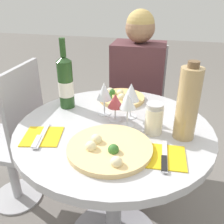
{
  "coord_description": "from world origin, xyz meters",
  "views": [
    {
      "loc": [
        0.21,
        -0.92,
        1.31
      ],
      "look_at": [
        0.0,
        -0.06,
        0.85
      ],
      "focal_mm": 40.0,
      "sensor_mm": 36.0,
      "label": 1
    }
  ],
  "objects": [
    {
      "name": "wine_bottle",
      "position": [
        -0.28,
        0.14,
        0.88
      ],
      "size": [
        0.08,
        0.08,
        0.34
      ],
      "color": "#23471E",
      "rests_on": "dining_table"
    },
    {
      "name": "dining_table",
      "position": [
        0.0,
        0.0,
        0.57
      ],
      "size": [
        0.86,
        0.86,
        0.75
      ],
      "color": "gray",
      "rests_on": "ground_plane"
    },
    {
      "name": "seated_diner",
      "position": [
        0.01,
        0.6,
        0.53
      ],
      "size": [
        0.34,
        0.48,
        1.18
      ],
      "rotation": [
        0.0,
        0.0,
        3.14
      ],
      "color": "#512D33",
      "rests_on": "ground_plane"
    },
    {
      "name": "pizza_small_far",
      "position": [
        -0.03,
        0.29,
        0.77
      ],
      "size": [
        0.24,
        0.24,
        0.05
      ],
      "color": "#DBB26B",
      "rests_on": "dining_table"
    },
    {
      "name": "wine_glass_front_right",
      "position": [
        0.05,
        0.02,
        0.87
      ],
      "size": [
        0.07,
        0.07,
        0.15
      ],
      "color": "silver",
      "rests_on": "dining_table"
    },
    {
      "name": "chair_behind_diner",
      "position": [
        0.01,
        0.75,
        0.46
      ],
      "size": [
        0.36,
        0.36,
        0.94
      ],
      "rotation": [
        0.0,
        0.0,
        3.14
      ],
      "color": "#ADADB2",
      "rests_on": "ground_plane"
    },
    {
      "name": "place_setting_right",
      "position": [
        0.23,
        -0.17,
        0.76
      ],
      "size": [
        0.16,
        0.19,
        0.01
      ],
      "color": "gold",
      "rests_on": "dining_table"
    },
    {
      "name": "tall_carafe",
      "position": [
        0.29,
        -0.01,
        0.9
      ],
      "size": [
        0.09,
        0.09,
        0.31
      ],
      "color": "tan",
      "rests_on": "dining_table"
    },
    {
      "name": "pizza_large",
      "position": [
        0.02,
        -0.18,
        0.77
      ],
      "size": [
        0.32,
        0.32,
        0.05
      ],
      "color": "#E5C17F",
      "rests_on": "dining_table"
    },
    {
      "name": "wine_glass_center",
      "position": [
        -0.01,
        0.06,
        0.85
      ],
      "size": [
        0.07,
        0.07,
        0.13
      ],
      "color": "silver",
      "rests_on": "dining_table"
    },
    {
      "name": "wine_glass_back_left",
      "position": [
        -0.07,
        0.11,
        0.87
      ],
      "size": [
        0.07,
        0.07,
        0.16
      ],
      "color": "silver",
      "rests_on": "dining_table"
    },
    {
      "name": "chair_empty_side",
      "position": [
        -0.65,
        0.17,
        0.46
      ],
      "size": [
        0.36,
        0.36,
        0.94
      ],
      "rotation": [
        0.0,
        0.0,
        1.57
      ],
      "color": "#ADADB2",
      "rests_on": "ground_plane"
    },
    {
      "name": "sugar_shaker",
      "position": [
        0.17,
        -0.01,
        0.82
      ],
      "size": [
        0.07,
        0.07,
        0.13
      ],
      "color": "silver",
      "rests_on": "dining_table"
    },
    {
      "name": "place_setting_left",
      "position": [
        -0.27,
        -0.15,
        0.76
      ],
      "size": [
        0.18,
        0.19,
        0.01
      ],
      "color": "gold",
      "rests_on": "dining_table"
    },
    {
      "name": "wine_glass_back_right",
      "position": [
        0.05,
        0.11,
        0.88
      ],
      "size": [
        0.08,
        0.08,
        0.17
      ],
      "color": "silver",
      "rests_on": "dining_table"
    }
  ]
}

